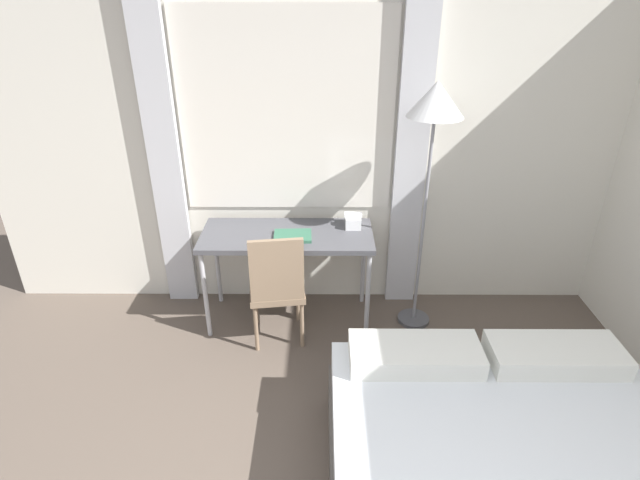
{
  "coord_description": "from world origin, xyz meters",
  "views": [
    {
      "loc": [
        -0.06,
        -0.56,
        2.46
      ],
      "look_at": [
        -0.08,
        2.42,
        0.92
      ],
      "focal_mm": 28.0,
      "sensor_mm": 36.0,
      "label": 1
    }
  ],
  "objects_px": {
    "standing_lamp": "(435,116)",
    "telephone": "(353,220)",
    "book": "(293,236)",
    "desk": "(287,241)",
    "desk_chair": "(277,284)"
  },
  "relations": [
    {
      "from": "desk",
      "to": "standing_lamp",
      "type": "height_order",
      "value": "standing_lamp"
    },
    {
      "from": "standing_lamp",
      "to": "telephone",
      "type": "xyz_separation_m",
      "value": [
        -0.51,
        0.18,
        -0.85
      ]
    },
    {
      "from": "desk",
      "to": "desk_chair",
      "type": "distance_m",
      "value": 0.37
    },
    {
      "from": "desk",
      "to": "telephone",
      "type": "xyz_separation_m",
      "value": [
        0.51,
        0.13,
        0.11
      ]
    },
    {
      "from": "desk_chair",
      "to": "standing_lamp",
      "type": "bearing_deg",
      "value": 5.63
    },
    {
      "from": "desk_chair",
      "to": "desk",
      "type": "bearing_deg",
      "value": 70.7
    },
    {
      "from": "desk_chair",
      "to": "book",
      "type": "xyz_separation_m",
      "value": [
        0.11,
        0.23,
        0.28
      ]
    },
    {
      "from": "book",
      "to": "desk",
      "type": "bearing_deg",
      "value": 125.27
    },
    {
      "from": "desk",
      "to": "desk_chair",
      "type": "bearing_deg",
      "value": -101.63
    },
    {
      "from": "standing_lamp",
      "to": "book",
      "type": "bearing_deg",
      "value": -178.69
    },
    {
      "from": "desk_chair",
      "to": "telephone",
      "type": "relative_size",
      "value": 5.45
    },
    {
      "from": "telephone",
      "to": "desk",
      "type": "bearing_deg",
      "value": -165.59
    },
    {
      "from": "book",
      "to": "desk_chair",
      "type": "bearing_deg",
      "value": -115.29
    },
    {
      "from": "desk_chair",
      "to": "book",
      "type": "distance_m",
      "value": 0.38
    },
    {
      "from": "desk_chair",
      "to": "standing_lamp",
      "type": "height_order",
      "value": "standing_lamp"
    }
  ]
}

